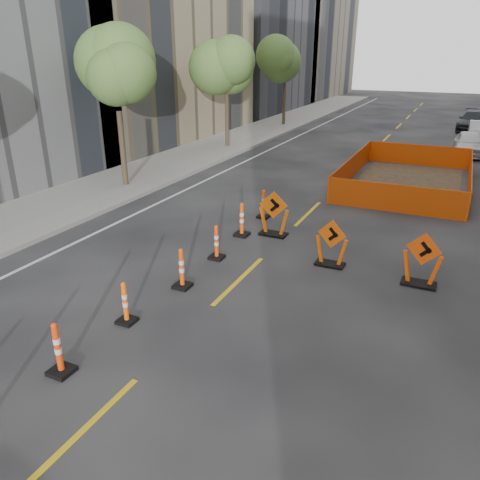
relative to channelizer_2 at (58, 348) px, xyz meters
The scene contains 20 objects.
ground_plane 1.75m from the channelizer_2, 33.37° to the left, with size 140.00×140.00×0.00m, color black.
sidewalk_left 15.00m from the channelizer_2, 120.52° to the left, with size 4.00×90.00×0.15m, color gray.
bld_left_d 43.53m from the channelizer_2, 111.27° to the left, with size 12.00×16.00×14.00m, color #4C4C51.
bld_left_e 59.39m from the channelizer_2, 105.44° to the left, with size 12.00×20.00×20.00m, color gray.
tree_l_b 13.57m from the channelizer_2, 122.72° to the left, with size 2.80×2.80×5.95m.
tree_l_c 22.41m from the channelizer_2, 108.54° to the left, with size 2.80×2.80×5.95m.
tree_l_d 31.95m from the channelizer_2, 102.78° to the left, with size 2.80×2.80×5.95m.
channelizer_2 is the anchor object (origin of this frame).
channelizer_3 1.96m from the channelizer_2, 90.07° to the left, with size 0.39×0.39×1.00m, color #FF590A, non-canonical shape.
channelizer_4 3.92m from the channelizer_2, 86.49° to the left, with size 0.42×0.42×1.08m, color #DD4509, non-canonical shape.
channelizer_5 5.88m from the channelizer_2, 88.07° to the left, with size 0.41×0.41×1.03m, color #E73E09, non-canonical shape.
channelizer_6 7.84m from the channelizer_2, 89.34° to the left, with size 0.45×0.45×1.13m, color #DF4409, non-canonical shape.
channelizer_7 9.79m from the channelizer_2, 89.76° to the left, with size 0.41×0.41×1.05m, color #F64A0A, non-canonical shape.
chevron_sign_left 8.39m from the channelizer_2, 83.12° to the left, with size 1.00×0.60×1.50m, color #F0600A, non-canonical shape.
chevron_sign_center 7.60m from the channelizer_2, 64.17° to the left, with size 0.91×0.55×1.37m, color #EC5509, non-canonical shape.
chevron_sign_right 8.77m from the channelizer_2, 49.32° to the left, with size 0.97×0.58×1.46m, color #E34609, non-canonical shape.
safety_fence 17.27m from the channelizer_2, 75.94° to the left, with size 5.05×8.59×1.07m, color #E74E0C, non-canonical shape.
parked_car_near 25.86m from the channelizer_2, 75.31° to the left, with size 1.58×3.93×1.34m, color silver.
parked_car_mid 30.48m from the channelizer_2, 76.41° to the left, with size 1.43×4.10×1.35m, color #B3B3B9.
parked_car_far 35.42m from the channelizer_2, 79.07° to the left, with size 2.03×4.99×1.45m, color black.
Camera 1 is at (4.74, -6.02, 5.65)m, focal length 35.00 mm.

